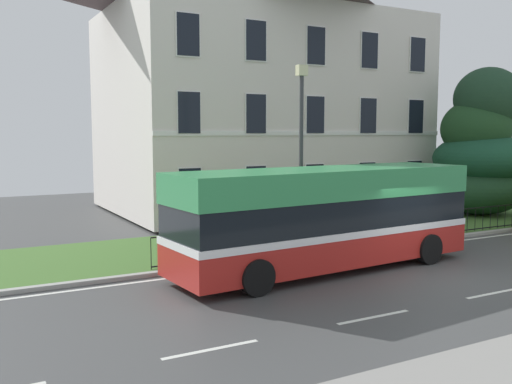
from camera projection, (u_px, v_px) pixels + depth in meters
The scene contains 6 objects.
ground_plane at pixel (415, 270), 17.13m from camera, with size 60.00×56.00×0.18m.
georgian_townhouse at pixel (259, 98), 30.55m from camera, with size 15.82×10.89×11.62m.
iron_verge_railing at pixel (403, 226), 21.26m from camera, with size 19.66×0.04×0.97m.
evergreen_tree at pixel (481, 151), 27.77m from camera, with size 4.73×4.79×7.19m.
single_decker_bus at pixel (326, 217), 16.98m from camera, with size 10.01×3.24×3.07m.
street_lamp_post at pixel (301, 144), 19.37m from camera, with size 0.36×0.24×6.28m.
Camera 1 is at (-12.24, -11.40, 4.15)m, focal length 39.75 mm.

